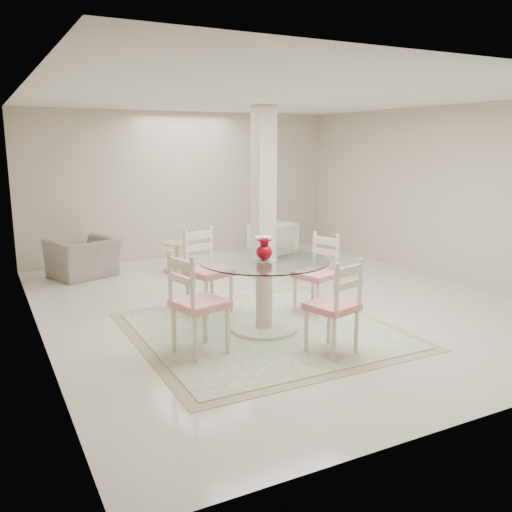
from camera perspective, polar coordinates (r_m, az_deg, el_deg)
name	(u,v)px	position (r m, az deg, el deg)	size (l,w,h in m)	color
ground	(276,302)	(7.42, 2.12, -4.90)	(7.00, 7.00, 0.00)	silver
room_shell	(277,165)	(7.11, 2.24, 9.58)	(6.02, 7.02, 2.71)	beige
column	(264,194)	(8.52, 0.81, 6.55)	(0.30, 0.30, 2.70)	beige
area_rug	(264,330)	(6.32, 0.84, -7.83)	(2.91, 2.91, 0.02)	tan
dining_table	(264,295)	(6.19, 0.85, -4.14)	(1.46, 1.46, 0.84)	beige
red_vase	(264,248)	(6.07, 0.86, 0.83)	(0.21, 0.18, 0.28)	#9C0414
dining_chair_east	(319,267)	(6.91, 6.67, -1.21)	(0.56, 0.56, 1.11)	beige
dining_chair_north	(205,264)	(6.87, -5.38, -0.86)	(0.59, 0.59, 1.20)	beige
dining_chair_west	(193,296)	(5.47, -6.60, -4.23)	(0.58, 0.58, 1.20)	beige
dining_chair_south	(338,300)	(5.53, 8.60, -4.60)	(0.54, 0.54, 1.11)	beige
recliner_taupe	(84,258)	(9.15, -17.68, -0.20)	(0.97, 0.85, 0.63)	gray
armchair_white	(273,239)	(10.33, 1.78, 1.78)	(0.70, 0.72, 0.66)	white
side_table	(177,258)	(9.23, -8.32, -0.19)	(0.48, 0.48, 0.50)	tan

